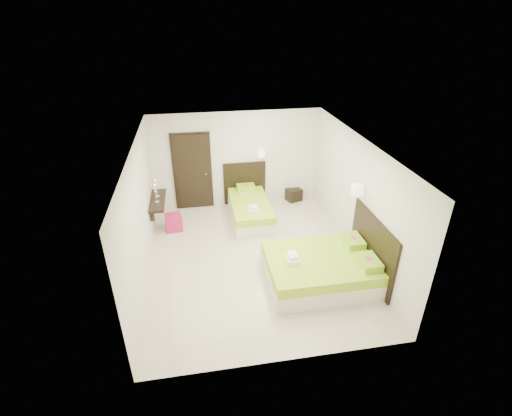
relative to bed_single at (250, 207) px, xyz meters
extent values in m
plane|color=beige|center=(-0.20, -1.86, -0.29)|extent=(5.50, 5.50, 0.00)
cube|color=beige|center=(0.00, -0.08, -0.14)|extent=(0.97, 1.94, 0.31)
cube|color=#89C01E|center=(0.00, -0.08, 0.12)|extent=(0.96, 1.92, 0.19)
cube|color=black|center=(0.00, 0.86, 0.32)|extent=(1.17, 0.05, 1.21)
cube|color=#92C924|center=(0.00, 0.65, 0.28)|extent=(0.49, 0.33, 0.14)
cylinder|color=#E13580|center=(0.00, 0.65, 0.35)|extent=(0.12, 0.12, 0.00)
cube|color=white|center=(0.00, -0.61, 0.25)|extent=(0.29, 0.21, 0.08)
cube|color=white|center=(0.00, -0.61, 0.33)|extent=(0.22, 0.16, 0.08)
cube|color=beige|center=(0.43, 0.71, 1.21)|extent=(0.17, 0.17, 0.19)
cylinder|color=#2D2116|center=(0.43, 0.79, 1.21)|extent=(0.03, 0.16, 0.03)
cube|color=beige|center=(0.98, -2.83, -0.12)|extent=(2.14, 1.60, 0.34)
cube|color=#89C01E|center=(0.98, -2.83, 0.16)|extent=(2.12, 1.59, 0.21)
cube|color=black|center=(2.02, -2.83, 0.38)|extent=(0.05, 1.82, 1.34)
cube|color=#92C924|center=(1.78, -3.20, 0.34)|extent=(0.36, 0.53, 0.15)
cylinder|color=#E13580|center=(1.78, -3.20, 0.42)|extent=(0.13, 0.13, 0.00)
cube|color=#92C924|center=(1.78, -2.46, 0.34)|extent=(0.36, 0.53, 0.15)
cylinder|color=#E13580|center=(1.78, -2.46, 0.42)|extent=(0.13, 0.13, 0.00)
cube|color=white|center=(0.39, -2.83, 0.31)|extent=(0.24, 0.32, 0.09)
cube|color=white|center=(0.39, -2.83, 0.39)|extent=(0.18, 0.24, 0.09)
cube|color=beige|center=(1.87, -2.16, 1.37)|extent=(0.19, 0.19, 0.21)
cylinder|color=#2D2116|center=(1.95, -2.16, 1.37)|extent=(0.16, 0.03, 0.03)
cube|color=black|center=(1.41, 0.78, -0.12)|extent=(0.48, 0.45, 0.35)
cube|color=#AA164E|center=(-1.96, -0.28, -0.09)|extent=(0.44, 0.44, 0.39)
cube|color=black|center=(-1.40, 0.85, 0.76)|extent=(1.02, 0.06, 2.14)
cube|color=black|center=(-1.40, 0.82, 0.76)|extent=(0.88, 0.04, 2.06)
cylinder|color=silver|center=(-1.05, 0.78, 0.71)|extent=(0.03, 0.10, 0.03)
cube|color=black|center=(-2.28, -0.26, 0.53)|extent=(0.35, 1.20, 0.06)
cube|color=black|center=(-2.39, -0.71, 0.38)|extent=(0.10, 0.04, 0.30)
cube|color=black|center=(-2.39, 0.19, 0.38)|extent=(0.10, 0.04, 0.30)
cylinder|color=silver|center=(-2.28, -0.41, 0.57)|extent=(0.10, 0.10, 0.02)
cylinder|color=silver|center=(-2.28, -0.41, 0.69)|extent=(0.02, 0.02, 0.22)
cone|color=silver|center=(-2.28, -0.41, 0.82)|extent=(0.07, 0.07, 0.04)
cylinder|color=white|center=(-2.28, -0.41, 0.91)|extent=(0.02, 0.02, 0.15)
sphere|color=#FFB23F|center=(-2.28, -0.41, 1.00)|extent=(0.02, 0.02, 0.02)
cylinder|color=silver|center=(-2.28, -0.11, 0.57)|extent=(0.10, 0.10, 0.02)
cylinder|color=silver|center=(-2.28, -0.11, 0.69)|extent=(0.02, 0.02, 0.22)
cone|color=silver|center=(-2.28, -0.11, 0.82)|extent=(0.07, 0.07, 0.04)
cylinder|color=white|center=(-2.28, -0.11, 0.91)|extent=(0.02, 0.02, 0.15)
sphere|color=#FFB23F|center=(-2.28, -0.11, 1.00)|extent=(0.02, 0.02, 0.02)
camera|label=1|loc=(-1.30, -8.47, 4.54)|focal=26.00mm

